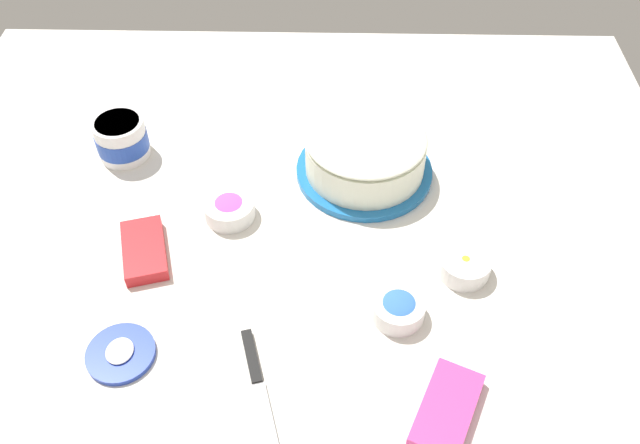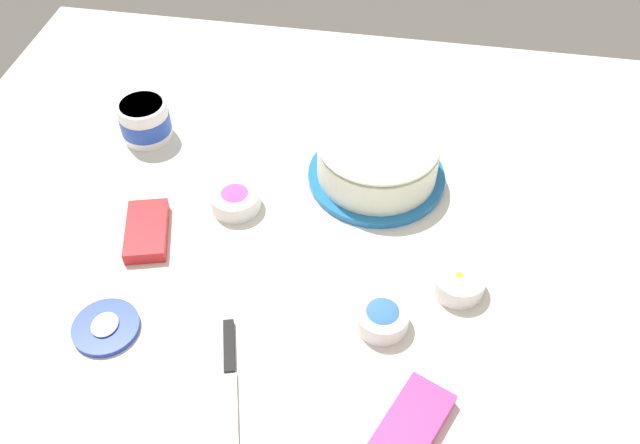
% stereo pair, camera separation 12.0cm
% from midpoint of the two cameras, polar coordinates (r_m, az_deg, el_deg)
% --- Properties ---
extents(ground_plane, '(1.54, 1.54, 0.00)m').
position_cam_midpoint_polar(ground_plane, '(1.17, -0.01, -4.21)').
color(ground_plane, silver).
extents(frosted_cake, '(0.27, 0.27, 0.11)m').
position_cam_midpoint_polar(frosted_cake, '(1.31, 7.57, 5.18)').
color(frosted_cake, '#1E6BB2').
rests_on(frosted_cake, ground_plane).
extents(frosting_tub, '(0.10, 0.10, 0.09)m').
position_cam_midpoint_polar(frosting_tub, '(1.43, -12.41, 8.38)').
color(frosting_tub, white).
rests_on(frosting_tub, ground_plane).
extents(frosting_tub_lid, '(0.11, 0.11, 0.02)m').
position_cam_midpoint_polar(frosting_tub_lid, '(1.13, -14.93, -8.83)').
color(frosting_tub_lid, '#233DAD').
rests_on(frosting_tub_lid, ground_plane).
extents(spreading_knife, '(0.23, 0.08, 0.01)m').
position_cam_midpoint_polar(spreading_knife, '(1.06, -4.43, -12.96)').
color(spreading_knife, silver).
rests_on(spreading_knife, ground_plane).
extents(sprinkle_bowl_yellow, '(0.09, 0.09, 0.04)m').
position_cam_midpoint_polar(sprinkle_bowl_yellow, '(1.17, 14.63, -5.09)').
color(sprinkle_bowl_yellow, white).
rests_on(sprinkle_bowl_yellow, ground_plane).
extents(sprinkle_bowl_rainbow, '(0.10, 0.10, 0.04)m').
position_cam_midpoint_polar(sprinkle_bowl_rainbow, '(1.26, -4.56, 1.85)').
color(sprinkle_bowl_rainbow, white).
rests_on(sprinkle_bowl_rainbow, ground_plane).
extents(sprinkle_bowl_blue, '(0.09, 0.09, 0.04)m').
position_cam_midpoint_polar(sprinkle_bowl_blue, '(1.10, 8.47, -8.17)').
color(sprinkle_bowl_blue, white).
rests_on(sprinkle_bowl_blue, ground_plane).
extents(candy_box_lower, '(0.16, 0.13, 0.02)m').
position_cam_midpoint_polar(candy_box_lower, '(1.02, 11.29, -16.86)').
color(candy_box_lower, '#E53D8E').
rests_on(candy_box_lower, ground_plane).
extents(candy_box_upper, '(0.15, 0.11, 0.03)m').
position_cam_midpoint_polar(candy_box_upper, '(1.24, -11.92, -0.88)').
color(candy_box_upper, red).
rests_on(candy_box_upper, ground_plane).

